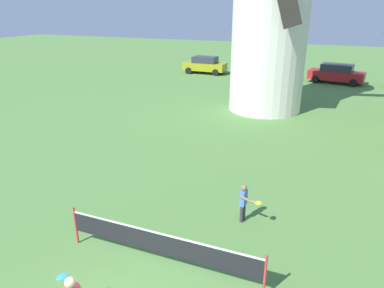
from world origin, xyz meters
name	(u,v)px	position (x,y,z in m)	size (l,w,h in m)	color
tennis_net	(160,244)	(-0.18, 2.15, 0.68)	(5.14, 0.06, 1.10)	red
player_far	(244,201)	(1.17, 4.88, 0.68)	(0.69, 0.58, 1.20)	#333338
parked_car_mustard	(205,65)	(-8.62, 27.90, 0.81)	(3.93, 1.90, 1.56)	#999919
parked_car_silver	(269,67)	(-2.73, 28.89, 0.81)	(4.43, 2.41, 1.56)	silver
parked_car_red	(336,73)	(3.00, 27.77, 0.81)	(4.53, 2.37, 1.56)	red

